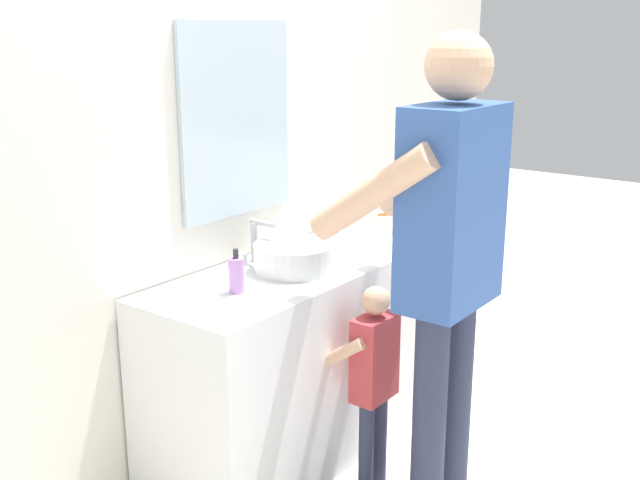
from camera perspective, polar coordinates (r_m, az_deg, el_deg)
The scene contains 9 objects.
ground_plane at distance 3.25m, azimuth 2.21°, elevation -17.17°, with size 14.00×14.00×0.00m, color silver.
back_wall at distance 3.15m, azimuth -6.91°, elevation 8.04°, with size 4.40×0.10×2.70m.
vanity_cabinet at distance 3.21m, azimuth -2.17°, elevation -9.23°, with size 1.31×0.54×0.82m, color white.
sink_basin at distance 3.03m, azimuth -1.96°, elevation -1.27°, with size 0.32×0.32×0.11m.
faucet at distance 3.15m, azimuth -4.79°, elevation -0.20°, with size 0.18×0.14×0.18m.
toothbrush_cup at distance 3.38m, azimuth 0.88°, elevation 0.44°, with size 0.07×0.07×0.21m.
soap_bottle at distance 2.80m, azimuth -6.28°, elevation -2.59°, with size 0.06×0.06×0.16m.
child_toddler at distance 2.96m, azimuth 3.96°, elevation -9.65°, with size 0.26×0.26×0.84m.
adult_parent at distance 2.70m, azimuth 9.43°, elevation 0.22°, with size 0.54×0.57×1.75m.
Camera 1 is at (-2.25, -1.54, 1.76)m, focal length 42.78 mm.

